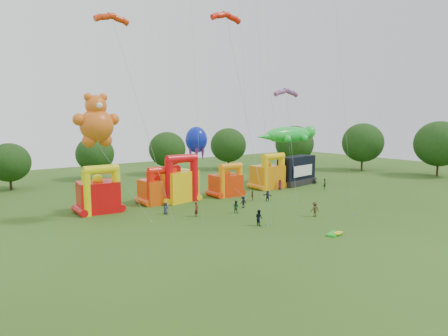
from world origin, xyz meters
TOP-DOWN VIEW (x-y plane):
  - ground at (0.00, 0.00)m, footprint 160.00×160.00m
  - tree_ring at (-1.14, 0.59)m, footprint 119.53×121.59m
  - bouncy_castle_0 at (-17.23, 27.15)m, footprint 5.65×4.75m
  - bouncy_castle_1 at (-7.98, 27.55)m, footprint 5.16×4.23m
  - bouncy_castle_2 at (-4.92, 27.15)m, footprint 6.44×5.60m
  - bouncy_castle_3 at (3.61, 25.87)m, footprint 4.96×4.13m
  - bouncy_castle_4 at (13.99, 27.01)m, footprint 5.32×4.28m
  - stage_trailer at (21.07, 26.72)m, footprint 9.14×4.63m
  - teddy_bear_kite at (-17.25, 20.53)m, footprint 8.05×5.64m
  - gecko_kite at (20.65, 28.34)m, footprint 15.28×6.07m
  - octopus_kite at (2.70, 28.19)m, footprint 5.11×11.67m
  - parafoil_kites at (-9.15, 15.63)m, footprint 31.03×11.82m
  - diamond_kites at (1.99, 15.61)m, footprint 20.31×21.39m
  - folded_kite_bundle at (-0.10, 1.17)m, footprint 2.19×1.47m
  - spectator_0 at (-10.51, 20.71)m, footprint 0.82×0.56m
  - spectator_1 at (-7.91, 17.14)m, footprint 0.85×0.78m
  - spectator_2 at (-2.52, 15.67)m, footprint 0.92×1.03m
  - spectator_3 at (0.22, 17.45)m, footprint 1.11×0.68m
  - spectator_4 at (4.40, 20.33)m, footprint 0.91×0.92m
  - spectator_5 at (6.23, 18.84)m, footprint 1.08×1.57m
  - spectator_6 at (14.60, 24.59)m, footprint 1.05×0.95m
  - spectator_7 at (21.37, 20.12)m, footprint 0.86×0.81m
  - spectator_8 at (-4.23, 9.04)m, footprint 0.82×1.00m
  - spectator_9 at (4.52, 7.96)m, footprint 1.40×0.99m

SIDE VIEW (x-z plane):
  - ground at x=0.00m, z-range 0.00..0.00m
  - folded_kite_bundle at x=-0.10m, z-range -0.02..0.29m
  - spectator_4 at x=4.40m, z-range 0.00..1.56m
  - spectator_0 at x=-10.51m, z-range 0.00..1.61m
  - spectator_5 at x=6.23m, z-range 0.00..1.63m
  - spectator_3 at x=0.22m, z-range 0.00..1.66m
  - spectator_2 at x=-2.52m, z-range 0.00..1.73m
  - spectator_6 at x=14.60m, z-range 0.00..1.80m
  - spectator_8 at x=-4.23m, z-range 0.00..1.94m
  - spectator_1 at x=-7.91m, z-range 0.00..1.94m
  - spectator_9 at x=4.52m, z-range 0.00..1.97m
  - spectator_7 at x=21.37m, z-range 0.00..1.98m
  - bouncy_castle_3 at x=3.61m, z-range -0.65..4.88m
  - bouncy_castle_1 at x=-7.98m, z-range -0.68..5.01m
  - bouncy_castle_4 at x=13.99m, z-range -0.79..5.72m
  - bouncy_castle_0 at x=-17.23m, z-range -0.80..5.82m
  - stage_trailer at x=21.07m, z-range -0.10..5.42m
  - bouncy_castle_2 at x=-4.92m, z-range -0.90..6.45m
  - octopus_kite at x=2.70m, z-range -1.12..10.28m
  - tree_ring at x=-1.14m, z-range 0.22..12.30m
  - teddy_bear_kite at x=-17.25m, z-range -0.68..15.18m
  - gecko_kite at x=20.65m, z-range 2.25..13.48m
  - parafoil_kites at x=-9.15m, z-range -1.06..25.27m
  - diamond_kites at x=1.99m, z-range -1.43..34.70m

